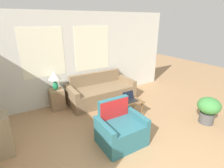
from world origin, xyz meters
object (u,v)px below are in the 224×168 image
object	(u,v)px
laptop	(130,99)
cup_navy	(118,105)
snack_bowl	(121,103)
armchair	(120,130)
cup_white	(114,103)
cup_yellow	(114,106)
potted_plant	(208,108)
couch	(101,92)
table_lamp	(54,77)
coffee_table	(125,105)

from	to	relation	value
laptop	cup_navy	distance (m)	0.45
snack_bowl	armchair	bearing A→B (deg)	-124.92
cup_navy	cup_white	distance (m)	0.13
armchair	cup_yellow	xyz separation A→B (m)	(0.23, 0.60, 0.21)
cup_navy	potted_plant	size ratio (longest dim) A/B	0.13
couch	armchair	xyz separation A→B (m)	(-0.59, -1.93, 0.01)
laptop	cup_white	distance (m)	0.47
couch	table_lamp	distance (m)	1.45
couch	snack_bowl	size ratio (longest dim) A/B	10.96
couch	snack_bowl	xyz separation A→B (m)	(-0.10, -1.23, 0.20)
laptop	potted_plant	size ratio (longest dim) A/B	0.49
cup_navy	cup_yellow	size ratio (longest dim) A/B	0.79
potted_plant	table_lamp	bearing A→B (deg)	137.71
table_lamp	cup_yellow	size ratio (longest dim) A/B	4.89
cup_navy	snack_bowl	bearing A→B (deg)	34.14
coffee_table	cup_yellow	bearing A→B (deg)	-165.79
couch	table_lamp	bearing A→B (deg)	172.07
armchair	table_lamp	bearing A→B (deg)	108.22
couch	cup_navy	size ratio (longest dim) A/B	22.74
cup_yellow	potted_plant	world-z (taller)	potted_plant
potted_plant	snack_bowl	bearing A→B (deg)	144.46
coffee_table	potted_plant	world-z (taller)	potted_plant
table_lamp	potted_plant	bearing A→B (deg)	-42.29
couch	table_lamp	world-z (taller)	table_lamp
couch	laptop	size ratio (longest dim) A/B	6.17
armchair	potted_plant	xyz separation A→B (m)	(2.19, -0.51, 0.11)
couch	laptop	distance (m)	1.24
table_lamp	cup_white	bearing A→B (deg)	-53.61
coffee_table	cup_white	xyz separation A→B (m)	(-0.28, 0.04, 0.11)
table_lamp	coffee_table	world-z (taller)	table_lamp
armchair	potted_plant	size ratio (longest dim) A/B	1.33
couch	coffee_table	size ratio (longest dim) A/B	2.12
snack_bowl	couch	bearing A→B (deg)	85.57
laptop	cup_navy	world-z (taller)	laptop
cup_white	potted_plant	bearing A→B (deg)	-33.68
potted_plant	couch	bearing A→B (deg)	123.23
laptop	coffee_table	bearing A→B (deg)	-167.68
cup_white	snack_bowl	xyz separation A→B (m)	(0.17, -0.03, -0.02)
armchair	couch	bearing A→B (deg)	73.14
cup_navy	cup_white	world-z (taller)	cup_white
armchair	potted_plant	bearing A→B (deg)	-13.08
cup_navy	cup_yellow	xyz separation A→B (m)	(-0.13, -0.02, 0.02)
coffee_table	cup_white	world-z (taller)	cup_white
coffee_table	cup_navy	size ratio (longest dim) A/B	10.73
couch	cup_yellow	distance (m)	1.40
table_lamp	snack_bowl	world-z (taller)	table_lamp
table_lamp	cup_navy	world-z (taller)	table_lamp
cup_white	couch	bearing A→B (deg)	77.45
couch	coffee_table	bearing A→B (deg)	-89.26
table_lamp	cup_navy	xyz separation A→B (m)	(1.06, -1.50, -0.45)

